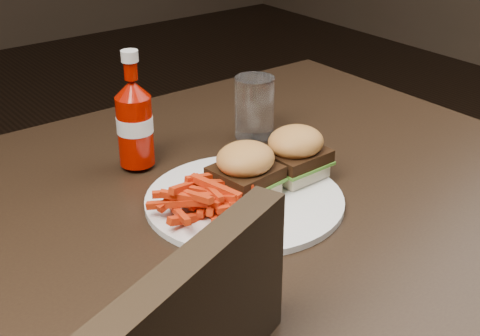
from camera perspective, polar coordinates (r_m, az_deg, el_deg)
dining_table at (r=0.90m, az=-5.24°, el=-4.95°), size 1.20×0.80×0.04m
plate at (r=0.91m, az=0.38°, el=-2.76°), size 0.27×0.27×0.01m
sandwich_half_a at (r=0.91m, az=0.46°, el=-1.67°), size 0.08×0.08×0.02m
sandwich_half_b at (r=0.96m, az=4.69°, el=-0.11°), size 0.08×0.07×0.02m
fries_pile at (r=0.87m, az=-2.45°, el=-2.41°), size 0.15×0.15×0.05m
ketchup_bottle at (r=1.00m, az=-8.93°, el=3.17°), size 0.07×0.07×0.11m
tumbler at (r=1.09m, az=1.23°, el=5.22°), size 0.07×0.07×0.10m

